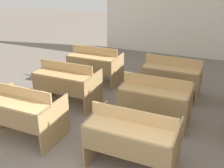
# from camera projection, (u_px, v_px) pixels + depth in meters

# --- Properties ---
(wall_back) EXTENTS (6.13, 0.06, 3.13)m
(wall_back) POSITION_uv_depth(u_px,v_px,m) (203.00, 5.00, 7.56)
(wall_back) COLOR white
(wall_back) RESTS_ON ground_plane
(bench_front_left) EXTENTS (1.15, 0.74, 0.87)m
(bench_front_left) POSITION_uv_depth(u_px,v_px,m) (23.00, 111.00, 4.06)
(bench_front_left) COLOR #95774D
(bench_front_left) RESTS_ON ground_plane
(bench_front_center) EXTENTS (1.15, 0.74, 0.87)m
(bench_front_center) POSITION_uv_depth(u_px,v_px,m) (133.00, 137.00, 3.41)
(bench_front_center) COLOR #97794F
(bench_front_center) RESTS_ON ground_plane
(bench_second_left) EXTENTS (1.15, 0.74, 0.87)m
(bench_second_left) POSITION_uv_depth(u_px,v_px,m) (67.00, 82.00, 5.12)
(bench_second_left) COLOR olive
(bench_second_left) RESTS_ON ground_plane
(bench_second_center) EXTENTS (1.15, 0.74, 0.87)m
(bench_second_center) POSITION_uv_depth(u_px,v_px,m) (155.00, 99.00, 4.44)
(bench_second_center) COLOR olive
(bench_second_center) RESTS_ON ground_plane
(bench_third_left) EXTENTS (1.15, 0.74, 0.87)m
(bench_third_left) POSITION_uv_depth(u_px,v_px,m) (95.00, 64.00, 6.15)
(bench_third_left) COLOR #93744A
(bench_third_left) RESTS_ON ground_plane
(bench_third_center) EXTENTS (1.15, 0.74, 0.87)m
(bench_third_center) POSITION_uv_depth(u_px,v_px,m) (172.00, 76.00, 5.44)
(bench_third_center) COLOR #94754B
(bench_third_center) RESTS_ON ground_plane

